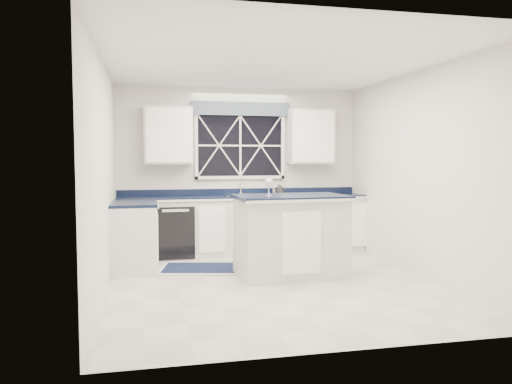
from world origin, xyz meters
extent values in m
plane|color=beige|center=(0.00, 0.00, 0.00)|extent=(4.50, 4.50, 0.00)
cube|color=silver|center=(0.00, 2.25, 1.35)|extent=(4.00, 0.10, 2.70)
cube|color=silver|center=(0.00, 1.95, 0.45)|extent=(3.98, 0.60, 0.90)
cube|color=silver|center=(-1.70, 1.15, 0.45)|extent=(0.60, 1.00, 0.90)
cube|color=black|center=(0.00, 1.95, 0.92)|extent=(3.98, 0.64, 0.04)
cube|color=black|center=(-1.10, 1.95, 0.41)|extent=(0.60, 0.58, 0.82)
cube|color=black|center=(0.00, 2.22, 1.75)|extent=(1.40, 0.02, 1.00)
cube|color=#505A6D|center=(0.00, 2.16, 2.35)|extent=(1.65, 0.04, 0.22)
cube|color=silver|center=(-1.18, 2.08, 1.90)|extent=(0.75, 0.34, 0.90)
cube|color=silver|center=(1.18, 2.08, 1.90)|extent=(0.75, 0.34, 0.90)
cylinder|color=silver|center=(0.00, 2.17, 0.96)|extent=(0.05, 0.05, 0.04)
cylinder|color=silver|center=(0.00, 2.17, 1.10)|extent=(0.02, 0.02, 0.28)
cylinder|color=silver|center=(0.00, 2.08, 1.23)|extent=(0.02, 0.18, 0.02)
cube|color=silver|center=(0.31, 0.30, 0.51)|extent=(1.40, 0.87, 1.02)
cube|color=black|center=(0.31, 0.30, 1.04)|extent=(1.48, 0.94, 0.05)
cube|color=#BABAB5|center=(-0.72, 0.95, 0.01)|extent=(1.45, 1.06, 0.01)
cube|color=#101A38|center=(-0.72, 0.95, 0.02)|extent=(1.28, 0.89, 0.01)
cylinder|color=#2F2F32|center=(0.62, 2.01, 1.00)|extent=(0.16, 0.16, 0.12)
cone|color=#2F2F32|center=(0.62, 2.01, 1.09)|extent=(0.13, 0.13, 0.05)
torus|color=#2F2F32|center=(0.54, 2.00, 1.01)|extent=(0.10, 0.02, 0.10)
cylinder|color=#2F2F32|center=(0.71, 2.01, 1.02)|extent=(0.06, 0.02, 0.08)
cylinder|color=silver|center=(0.01, 0.28, 1.07)|extent=(0.08, 0.08, 0.01)
cylinder|color=silver|center=(0.01, 0.28, 1.14)|extent=(0.01, 0.01, 0.13)
ellipsoid|color=silver|center=(0.01, 0.28, 1.24)|extent=(0.10, 0.10, 0.13)
cylinder|color=#DCC574|center=(0.01, 0.28, 1.22)|extent=(0.08, 0.08, 0.05)
imported|color=silver|center=(0.57, 2.07, 1.04)|extent=(0.09, 0.09, 0.19)
camera|label=1|loc=(-1.51, -5.92, 1.56)|focal=35.00mm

